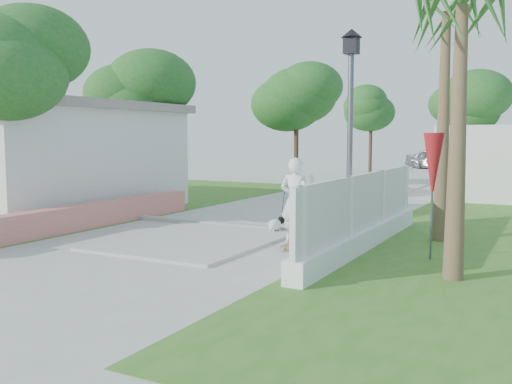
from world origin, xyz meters
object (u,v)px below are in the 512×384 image
Objects in this scene: dog at (276,224)px; skateboarder at (285,204)px; patio_umbrella at (433,167)px; street_lamp at (350,127)px; parked_car at (437,159)px; bollard at (312,191)px.

skateboarder is at bearing -33.53° from dog.
patio_umbrella is 1.13× the size of skateboarder.
skateboarder is at bearing -154.19° from street_lamp.
dog is at bearing -159.14° from parked_car.
bollard is (-2.70, 4.50, -1.84)m from street_lamp.
skateboarder is 0.50× the size of parked_car.
patio_umbrella is at bearing -27.76° from street_lamp.
skateboarder is at bearing -73.74° from bollard.
patio_umbrella is 28.57m from parked_car.
parked_car is (-5.08, 28.10, -0.99)m from patio_umbrella.
parked_car is at bearing -88.90° from skateboarder.
patio_umbrella reaches higher than dog.
skateboarder reaches higher than bollard.
skateboarder reaches higher than dog.
parked_car is (-1.97, 27.68, -0.10)m from skateboarder.
street_lamp is at bearing -59.04° from bollard.
street_lamp is 2.88m from dog.
street_lamp is 2.12m from skateboarder.
patio_umbrella is 3.27m from skateboarder.
parked_car is at bearing 91.22° from bollard.
bollard is at bearing 121.18° from dog.
bollard is 0.27× the size of parked_car.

